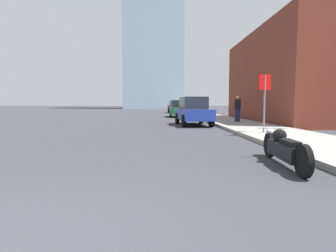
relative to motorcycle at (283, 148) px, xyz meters
The scene contains 8 objects.
sidewalk 36.55m from the motorcycle, 86.60° to the left, with size 3.11×240.00×0.15m.
distant_tower 77.28m from the motorcycle, 93.64° to the left, with size 16.25×16.25×53.53m.
motorcycle is the anchor object (origin of this frame).
parked_car_blue 10.44m from the motorcycle, 93.36° to the left, with size 2.04×4.14×1.70m.
parked_car_green 20.75m from the motorcycle, 92.08° to the left, with size 1.99×4.61×1.66m.
parked_car_black 33.05m from the motorcycle, 90.90° to the left, with size 2.08×4.69×1.79m.
stop_sign 5.31m from the motorcycle, 72.75° to the left, with size 0.57×0.26×2.29m.
pedestrian 11.66m from the motorcycle, 78.26° to the left, with size 0.36×0.23×1.67m.
Camera 1 is at (1.64, -1.82, 1.28)m, focal length 28.00 mm.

